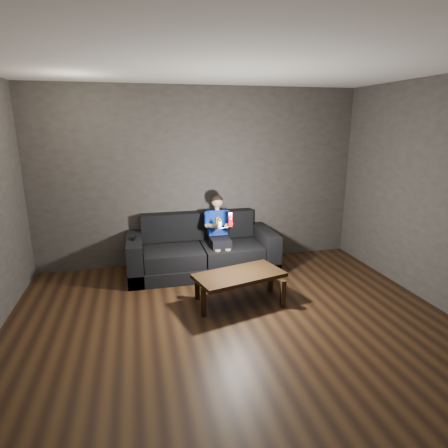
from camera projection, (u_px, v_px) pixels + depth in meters
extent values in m
plane|color=black|center=(245.00, 346.00, 3.75)|extent=(5.00, 5.00, 0.00)
cube|color=#35322F|center=(200.00, 178.00, 5.75)|extent=(5.00, 0.04, 2.70)
cube|color=silver|center=(250.00, 55.00, 3.05)|extent=(5.00, 5.00, 0.02)
cube|color=black|center=(202.00, 265.00, 5.61)|extent=(2.16, 0.93, 0.19)
cube|color=black|center=(174.00, 257.00, 5.37)|extent=(0.85, 0.66, 0.23)
cube|color=black|center=(232.00, 252.00, 5.56)|extent=(0.85, 0.66, 0.23)
cube|color=black|center=(198.00, 225.00, 5.81)|extent=(1.73, 0.22, 0.42)
cube|color=black|center=(135.00, 258.00, 5.35)|extent=(0.22, 0.93, 0.59)
cube|color=black|center=(264.00, 248.00, 5.78)|extent=(0.22, 0.93, 0.59)
cube|color=black|center=(220.00, 242.00, 5.46)|extent=(0.28, 0.35, 0.13)
cube|color=navy|center=(217.00, 222.00, 5.57)|extent=(0.28, 0.20, 0.39)
cube|color=yellow|center=(218.00, 220.00, 5.48)|extent=(0.09, 0.09, 0.09)
cube|color=#AF1304|center=(218.00, 220.00, 5.48)|extent=(0.06, 0.06, 0.06)
cylinder|color=tan|center=(217.00, 208.00, 5.51)|extent=(0.07, 0.07, 0.06)
sphere|color=tan|center=(217.00, 201.00, 5.48)|extent=(0.17, 0.17, 0.17)
ellipsoid|color=black|center=(217.00, 200.00, 5.49)|extent=(0.18, 0.18, 0.15)
cylinder|color=navy|center=(207.00, 220.00, 5.45)|extent=(0.07, 0.21, 0.18)
cylinder|color=navy|center=(229.00, 218.00, 5.53)|extent=(0.07, 0.21, 0.18)
cylinder|color=tan|center=(212.00, 225.00, 5.34)|extent=(0.13, 0.22, 0.10)
cylinder|color=tan|center=(229.00, 224.00, 5.39)|extent=(0.13, 0.22, 0.10)
sphere|color=tan|center=(217.00, 227.00, 5.27)|extent=(0.08, 0.08, 0.08)
sphere|color=tan|center=(227.00, 226.00, 5.30)|extent=(0.08, 0.08, 0.08)
cylinder|color=tan|center=(218.00, 260.00, 5.32)|extent=(0.08, 0.08, 0.32)
cylinder|color=tan|center=(228.00, 259.00, 5.35)|extent=(0.08, 0.08, 0.32)
cube|color=#DC0009|center=(231.00, 220.00, 5.07)|extent=(0.06, 0.08, 0.20)
cube|color=#74040A|center=(231.00, 216.00, 5.04)|extent=(0.03, 0.01, 0.03)
cylinder|color=white|center=(231.00, 221.00, 5.06)|extent=(0.02, 0.01, 0.02)
ellipsoid|color=white|center=(220.00, 224.00, 5.06)|extent=(0.07, 0.10, 0.14)
cylinder|color=black|center=(220.00, 220.00, 5.01)|extent=(0.03, 0.01, 0.02)
cube|color=black|center=(134.00, 238.00, 5.22)|extent=(0.06, 0.14, 0.03)
cube|color=black|center=(134.00, 236.00, 5.26)|extent=(0.02, 0.02, 0.00)
cube|color=black|center=(239.00, 275.00, 4.56)|extent=(1.18, 0.80, 0.05)
cube|color=black|center=(203.00, 302.00, 4.29)|extent=(0.06, 0.06, 0.34)
cube|color=black|center=(283.00, 294.00, 4.51)|extent=(0.06, 0.06, 0.34)
cube|color=black|center=(197.00, 287.00, 4.71)|extent=(0.06, 0.06, 0.34)
cube|color=black|center=(270.00, 279.00, 4.92)|extent=(0.06, 0.06, 0.34)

